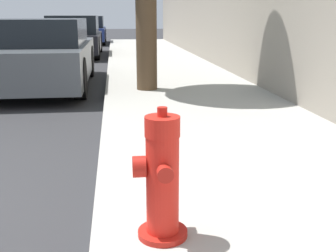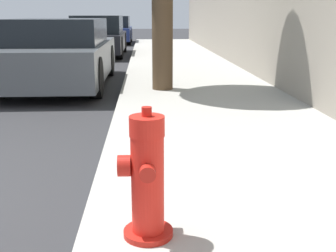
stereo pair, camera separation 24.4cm
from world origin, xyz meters
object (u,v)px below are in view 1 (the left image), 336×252
(fire_hydrant, at_px, (162,180))
(parked_car_near, at_px, (40,54))
(parked_car_mid, at_px, (75,37))
(parked_car_far, at_px, (87,30))

(fire_hydrant, distance_m, parked_car_near, 6.38)
(parked_car_near, bearing_deg, parked_car_mid, 89.04)
(parked_car_near, distance_m, parked_car_far, 12.61)
(fire_hydrant, bearing_deg, parked_car_far, 94.60)
(fire_hydrant, relative_size, parked_car_near, 0.18)
(parked_car_mid, xyz_separation_m, parked_car_far, (0.03, 6.25, -0.02))
(parked_car_mid, bearing_deg, parked_car_near, -90.96)
(parked_car_far, bearing_deg, fire_hydrant, -85.40)
(fire_hydrant, bearing_deg, parked_car_near, 105.00)
(parked_car_near, relative_size, parked_car_mid, 1.01)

